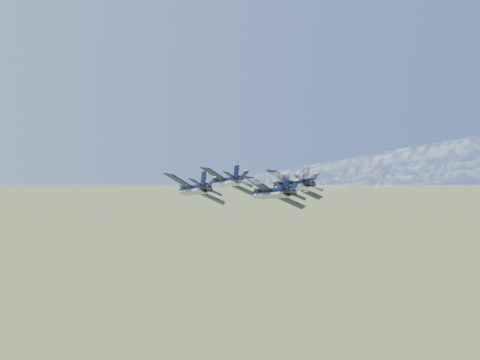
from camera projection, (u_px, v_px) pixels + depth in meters
jet_lead at (226, 181)px, 116.40m from camera, size 10.21×15.62×6.02m
jet_left at (194, 189)px, 103.62m from camera, size 10.21×15.62×6.02m
jet_right at (292, 185)px, 110.57m from camera, size 10.21×15.62×6.02m
jet_slot at (271, 192)px, 98.74m from camera, size 10.21×15.62×6.02m
smoke_trail_lead at (342, 213)px, 76.52m from camera, size 18.96×56.77×2.05m
smoke_trail_left at (312, 232)px, 63.73m from camera, size 18.96×56.77×2.05m
smoke_trail_right at (454, 221)px, 70.68m from camera, size 18.96×56.77×2.05m
smoke_trail_slot at (452, 242)px, 58.85m from camera, size 18.96×56.77×2.05m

